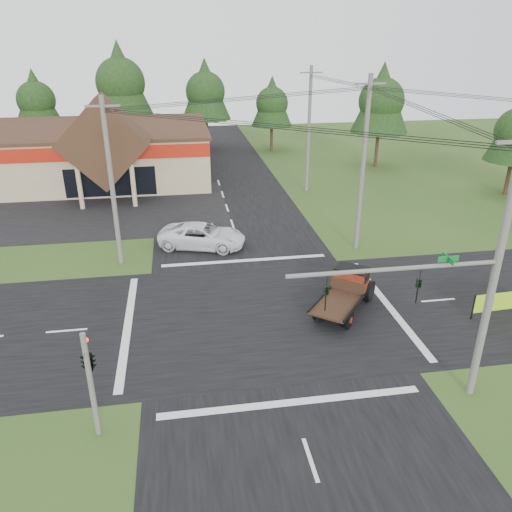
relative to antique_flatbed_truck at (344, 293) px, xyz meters
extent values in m
plane|color=#2E4A1A|center=(-4.38, 0.22, -1.08)|extent=(120.00, 120.00, 0.00)
cube|color=black|center=(-4.38, 0.22, -1.07)|extent=(12.00, 120.00, 0.02)
cube|color=black|center=(-4.38, 0.22, -1.07)|extent=(120.00, 12.00, 0.02)
cube|color=black|center=(-18.38, 19.22, -1.06)|extent=(28.00, 14.00, 0.02)
cube|color=tan|center=(-20.38, 30.22, 1.42)|extent=(30.00, 15.00, 5.00)
cube|color=#3D2619|center=(-20.38, 30.22, 3.97)|extent=(30.40, 15.40, 0.30)
cube|color=maroon|center=(-20.38, 22.67, 3.02)|extent=(30.00, 0.12, 1.20)
cube|color=#3D2619|center=(-14.38, 21.72, 4.22)|extent=(7.78, 4.00, 7.78)
cylinder|color=tan|center=(-16.58, 20.02, 0.92)|extent=(0.40, 0.40, 4.00)
cylinder|color=tan|center=(-12.18, 20.02, 0.92)|extent=(0.40, 0.40, 4.00)
cube|color=black|center=(-14.38, 22.70, 0.42)|extent=(8.00, 0.08, 2.60)
cylinder|color=#595651|center=(3.12, -7.28, 2.42)|extent=(0.24, 0.24, 7.00)
cylinder|color=#595651|center=(-0.88, -7.28, 4.92)|extent=(8.00, 0.16, 0.16)
imported|color=black|center=(0.12, -7.28, 3.92)|extent=(0.16, 0.20, 1.00)
imported|color=black|center=(-3.38, -7.28, 3.92)|extent=(0.16, 0.20, 1.00)
cube|color=#0C6626|center=(1.12, -7.28, 5.17)|extent=(0.80, 0.04, 0.22)
cylinder|color=#595651|center=(-11.88, -7.28, 1.12)|extent=(0.20, 0.20, 4.40)
imported|color=black|center=(-11.88, -7.08, 2.62)|extent=(0.53, 2.48, 1.00)
sphere|color=#FF0C0C|center=(-11.88, -6.93, 2.82)|extent=(0.18, 0.18, 0.18)
cylinder|color=#595651|center=(3.12, -7.28, 4.42)|extent=(0.30, 0.30, 11.00)
cylinder|color=#595651|center=(-12.38, 8.22, 4.17)|extent=(0.30, 0.30, 10.50)
cube|color=#595651|center=(-12.38, 8.22, 8.82)|extent=(2.00, 0.12, 0.12)
cylinder|color=#595651|center=(3.62, 8.22, 4.67)|extent=(0.30, 0.30, 11.50)
cube|color=#595651|center=(3.62, 8.22, 9.82)|extent=(2.00, 0.12, 0.12)
cylinder|color=#595651|center=(3.62, 22.22, 4.52)|extent=(0.30, 0.30, 11.20)
cube|color=#595651|center=(3.62, 22.22, 9.52)|extent=(2.00, 0.12, 0.12)
cylinder|color=#332316|center=(-24.38, 42.22, 0.67)|extent=(0.36, 0.36, 3.50)
cone|color=black|center=(-24.38, 42.22, 5.72)|extent=(5.60, 5.60, 6.60)
sphere|color=black|center=(-24.38, 42.22, 5.42)|extent=(4.40, 4.40, 4.40)
cylinder|color=#332316|center=(-14.38, 41.22, 1.20)|extent=(0.36, 0.36, 4.55)
cone|color=black|center=(-14.38, 41.22, 7.76)|extent=(7.28, 7.28, 8.58)
sphere|color=black|center=(-14.38, 41.22, 7.37)|extent=(5.72, 5.72, 5.72)
cylinder|color=#332316|center=(-4.38, 42.22, 0.85)|extent=(0.36, 0.36, 3.85)
cone|color=black|center=(-4.38, 42.22, 6.40)|extent=(6.16, 6.16, 7.26)
sphere|color=black|center=(-4.38, 42.22, 6.07)|extent=(4.84, 4.84, 4.84)
cylinder|color=#332316|center=(3.62, 40.22, 0.50)|extent=(0.36, 0.36, 3.15)
cone|color=black|center=(3.62, 40.22, 5.04)|extent=(5.04, 5.04, 5.94)
sphere|color=black|center=(3.62, 40.22, 4.77)|extent=(3.96, 3.96, 3.96)
cylinder|color=#332316|center=(13.62, 30.22, 0.85)|extent=(0.36, 0.36, 3.85)
cone|color=black|center=(13.62, 30.22, 6.40)|extent=(6.16, 6.16, 7.26)
sphere|color=black|center=(13.62, 30.22, 6.07)|extent=(4.84, 4.84, 4.84)
cylinder|color=#332316|center=(21.62, 18.22, 0.50)|extent=(0.36, 0.36, 3.15)
imported|color=white|center=(-6.95, 10.05, -0.25)|extent=(6.51, 4.37, 1.66)
camera|label=1|loc=(-8.31, -22.37, 12.61)|focal=35.00mm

